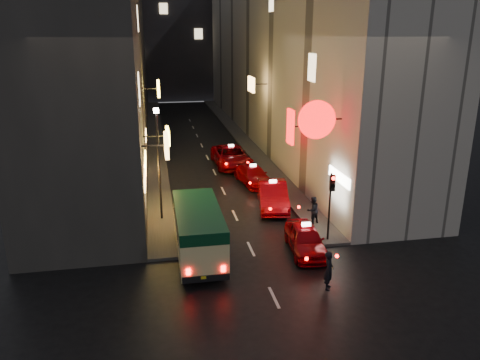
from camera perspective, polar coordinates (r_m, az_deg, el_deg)
building_left at (r=46.09m, az=-15.71°, el=15.46°), size 7.47×52.00×18.00m
building_right at (r=47.59m, az=4.63°, el=16.07°), size 8.28×52.00×18.00m
building_far at (r=78.07m, az=-7.80°, el=17.99°), size 30.00×10.00×22.00m
sidewalk_left at (r=47.04m, az=-10.26°, el=4.86°), size 1.50×52.00×0.15m
sidewalk_right at (r=47.82m, az=0.01°, el=5.35°), size 1.50×52.00×0.15m
minibus at (r=21.81m, az=-5.10°, el=-5.75°), size 2.05×5.80×2.49m
taxi_near at (r=22.86m, az=8.00°, el=-6.87°), size 2.47×5.09×1.74m
taxi_second at (r=28.28m, az=4.01°, el=-1.60°), size 3.30×6.09×2.01m
taxi_third at (r=32.74m, az=1.60°, el=0.78°), size 2.55×4.84×1.64m
taxi_far at (r=37.09m, az=-1.09°, el=3.09°), size 2.49×5.84×2.01m
pedestrian_crossing at (r=19.86m, az=10.79°, el=-10.49°), size 0.61×0.73×1.88m
pedestrian_sidewalk at (r=25.83m, az=8.86°, el=-3.43°), size 0.75×0.60×1.74m
traffic_light at (r=23.30m, az=11.07°, el=-1.53°), size 0.26×0.43×3.50m
lamp_post at (r=25.76m, az=-9.89°, el=2.78°), size 0.28×0.28×6.22m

